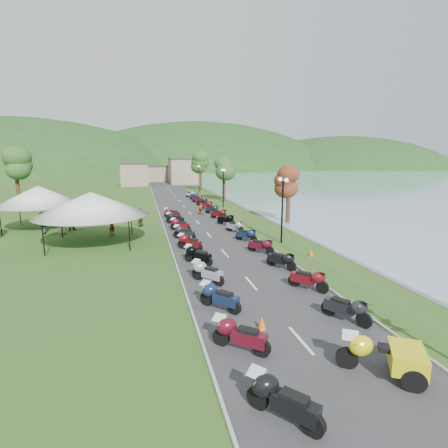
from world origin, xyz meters
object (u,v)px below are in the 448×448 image
yellow_trike (381,356)px  vendor_tent_main (92,218)px  pedestrian_a (113,236)px  pedestrian_c (44,234)px  pedestrian_b (72,230)px

yellow_trike → vendor_tent_main: bearing=-29.5°
yellow_trike → pedestrian_a: yellow_trike is taller
yellow_trike → vendor_tent_main: size_ratio=0.46×
pedestrian_c → yellow_trike: bearing=22.0°
pedestrian_a → pedestrian_c: bearing=100.8°
yellow_trike → pedestrian_a: 24.01m
pedestrian_a → pedestrian_c: (-5.86, 2.06, 0.00)m
pedestrian_b → pedestrian_c: size_ratio=1.01×
pedestrian_b → yellow_trike: bearing=131.5°
yellow_trike → pedestrian_c: 28.59m
yellow_trike → vendor_tent_main: (-10.71, 19.42, 1.41)m
vendor_tent_main → pedestrian_b: size_ratio=2.89×
vendor_tent_main → pedestrian_c: 6.91m
pedestrian_a → pedestrian_b: 5.03m
yellow_trike → pedestrian_c: bearing=-25.9°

